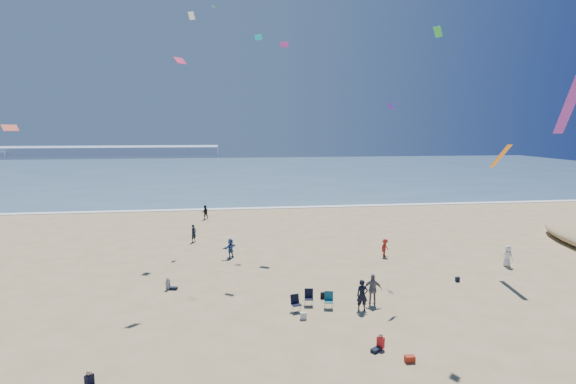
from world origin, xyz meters
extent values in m
cube|color=#476B84|center=(0.00, 95.00, 0.03)|extent=(220.00, 100.00, 0.06)
cube|color=white|center=(0.00, 45.00, 0.04)|extent=(220.00, 1.20, 0.08)
cube|color=#7A8EA8|center=(-60.00, 170.00, 1.60)|extent=(110.00, 20.00, 3.20)
imported|color=black|center=(-4.30, 28.15, 0.84)|extent=(0.69, 0.73, 1.68)
imported|color=#A52017|center=(11.99, 21.13, 0.75)|extent=(1.10, 1.06, 1.51)
imported|color=#375C99|center=(-0.90, 22.52, 0.81)|extent=(1.38, 1.43, 1.62)
imported|color=black|center=(-3.78, 38.86, 0.83)|extent=(0.92, 0.79, 1.66)
imported|color=white|center=(20.53, 17.23, 0.84)|extent=(0.82, 0.96, 1.68)
imported|color=black|center=(6.77, 10.50, 0.93)|extent=(0.71, 0.50, 1.86)
imported|color=slate|center=(7.69, 11.30, 0.96)|extent=(1.21, 0.78, 1.92)
cube|color=silver|center=(3.12, 9.73, 0.20)|extent=(0.35, 0.20, 0.40)
cube|color=black|center=(4.87, 12.65, 0.19)|extent=(0.30, 0.22, 0.38)
cube|color=#A12A17|center=(7.23, 4.46, 0.15)|extent=(0.45, 0.30, 0.30)
cube|color=black|center=(14.93, 14.44, 0.17)|extent=(0.28, 0.18, 0.34)
cube|color=white|center=(-4.02, 29.72, 20.91)|extent=(0.66, 0.58, 0.64)
cube|color=#2C985C|center=(-2.08, 33.60, 22.76)|extent=(0.40, 0.52, 0.31)
cube|color=#E20C46|center=(-4.05, 17.89, 15.25)|extent=(0.85, 0.84, 0.45)
cube|color=purple|center=(4.46, 28.85, 18.40)|extent=(0.85, 0.65, 0.45)
cube|color=green|center=(11.06, 11.17, 16.19)|extent=(0.48, 0.56, 0.57)
cube|color=#0BCADD|center=(1.64, 23.19, 17.93)|extent=(0.64, 0.50, 0.42)
cube|color=#FB452E|center=(-13.45, 14.05, 10.76)|extent=(0.81, 0.83, 0.37)
cube|color=#52218C|center=(9.96, 15.33, 12.18)|extent=(0.74, 0.75, 0.43)
cube|color=orange|center=(19.08, 16.80, 8.65)|extent=(0.35, 2.64, 1.87)
cube|color=purple|center=(11.50, 1.07, 11.71)|extent=(0.35, 3.30, 2.33)
camera|label=1|loc=(-0.96, -14.09, 10.81)|focal=28.00mm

